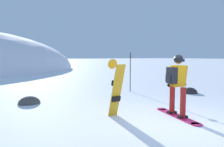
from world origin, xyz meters
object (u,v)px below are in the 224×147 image
piste_marker_near (130,69)px  rock_mid (190,93)px  spare_snowboard (116,88)px  snowboarder_main (177,84)px  rock_dark (29,104)px

piste_marker_near → rock_mid: piste_marker_near is taller
spare_snowboard → rock_mid: size_ratio=2.19×
piste_marker_near → rock_mid: bearing=-41.6°
piste_marker_near → spare_snowboard: bearing=-131.3°
snowboarder_main → piste_marker_near: piste_marker_near is taller
snowboarder_main → rock_mid: size_ratio=2.47×
piste_marker_near → rock_dark: (-4.60, -0.28, -1.08)m
snowboarder_main → spare_snowboard: size_ratio=1.13×
piste_marker_near → snowboarder_main: bearing=-108.9°
snowboarder_main → piste_marker_near: 4.29m
snowboarder_main → rock_mid: snowboarder_main is taller
spare_snowboard → rock_mid: 5.16m
piste_marker_near → rock_mid: 2.93m
spare_snowboard → piste_marker_near: size_ratio=0.84×
piste_marker_near → rock_mid: size_ratio=2.60×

